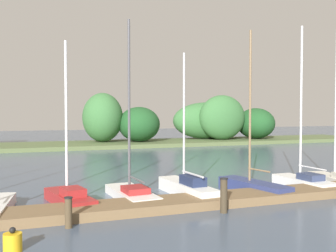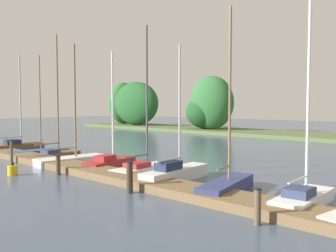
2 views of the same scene
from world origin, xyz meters
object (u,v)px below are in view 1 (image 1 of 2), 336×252
at_px(sailboat_5, 131,191).
at_px(sailboat_4, 68,195).
at_px(sailboat_8, 303,179).
at_px(mooring_piling_2, 68,212).
at_px(mooring_piling_3, 224,195).
at_px(sailboat_6, 186,187).
at_px(channel_buoy_0, 13,242).
at_px(sailboat_7, 251,184).

bearing_deg(sailboat_5, sailboat_4, 88.43).
height_order(sailboat_8, mooring_piling_2, sailboat_8).
bearing_deg(mooring_piling_3, sailboat_6, 93.71).
distance_m(sailboat_6, mooring_piling_2, 6.14).
xyz_separation_m(sailboat_6, channel_buoy_0, (-6.94, -4.66, -0.16)).
relative_size(sailboat_5, mooring_piling_3, 5.94).
distance_m(sailboat_8, channel_buoy_0, 13.80).
relative_size(sailboat_5, sailboat_6, 1.21).
bearing_deg(sailboat_5, mooring_piling_2, 133.92).
distance_m(sailboat_4, sailboat_6, 5.03).
height_order(sailboat_5, mooring_piling_3, sailboat_5).
relative_size(sailboat_4, channel_buoy_0, 9.93).
bearing_deg(mooring_piling_2, sailboat_4, 84.51).
distance_m(sailboat_4, channel_buoy_0, 5.13).
relative_size(mooring_piling_2, mooring_piling_3, 0.78).
relative_size(sailboat_8, channel_buoy_0, 12.01).
height_order(sailboat_5, sailboat_6, sailboat_5).
bearing_deg(mooring_piling_3, mooring_piling_2, 179.44).
height_order(sailboat_7, mooring_piling_3, sailboat_7).
bearing_deg(sailboat_6, sailboat_8, -96.48).
xyz_separation_m(sailboat_6, sailboat_8, (6.13, -0.20, -0.00)).
bearing_deg(sailboat_4, channel_buoy_0, 145.34).
height_order(sailboat_4, sailboat_7, sailboat_7).
relative_size(sailboat_5, channel_buoy_0, 11.58).
xyz_separation_m(sailboat_5, sailboat_8, (8.56, -0.44, 0.04)).
relative_size(sailboat_4, sailboat_5, 0.86).
xyz_separation_m(sailboat_8, mooring_piling_3, (-5.93, -2.90, 0.24)).
height_order(sailboat_5, channel_buoy_0, sailboat_5).
relative_size(sailboat_5, mooring_piling_2, 7.65).
distance_m(sailboat_6, sailboat_8, 6.13).
bearing_deg(sailboat_6, mooring_piling_3, 179.06).
bearing_deg(sailboat_8, sailboat_7, 90.51).
height_order(sailboat_8, channel_buoy_0, sailboat_8).
bearing_deg(sailboat_8, sailboat_4, 85.46).
bearing_deg(mooring_piling_3, sailboat_7, 43.24).
bearing_deg(sailboat_7, sailboat_8, -98.33).
relative_size(sailboat_6, sailboat_8, 0.80).
distance_m(sailboat_5, channel_buoy_0, 6.65).
relative_size(sailboat_8, mooring_piling_3, 6.16).
bearing_deg(sailboat_4, sailboat_7, -106.29).
distance_m(sailboat_7, channel_buoy_0, 10.90).
relative_size(sailboat_8, mooring_piling_2, 7.94).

